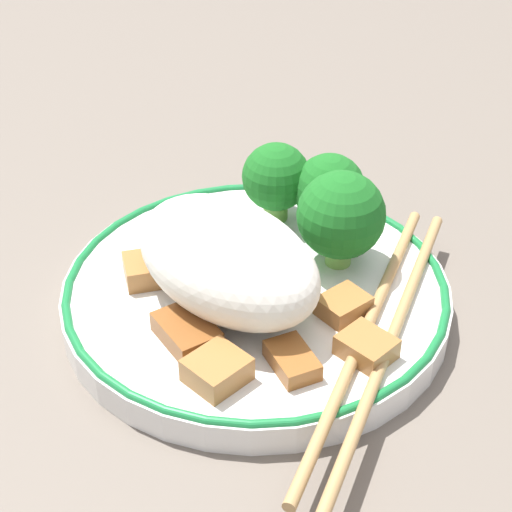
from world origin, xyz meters
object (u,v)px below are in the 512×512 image
at_px(broccoli_back_right, 276,178).
at_px(chopsticks, 378,336).
at_px(broccoli_back_center, 329,190).
at_px(plate, 256,294).
at_px(broccoli_back_left, 341,216).

bearing_deg(broccoli_back_right, chopsticks, -20.13).
xyz_separation_m(broccoli_back_center, broccoli_back_right, (-0.03, -0.02, 0.00)).
bearing_deg(chopsticks, broccoli_back_center, 146.27).
bearing_deg(plate, broccoli_back_left, 70.61).
height_order(broccoli_back_right, chopsticks, broccoli_back_right).
relative_size(broccoli_back_center, chopsticks, 0.22).
relative_size(plate, chopsticks, 0.98).
height_order(broccoli_back_left, chopsticks, broccoli_back_left).
height_order(broccoli_back_left, broccoli_back_right, broccoli_back_left).
bearing_deg(chopsticks, broccoli_back_right, 159.87).
xyz_separation_m(plate, chopsticks, (0.08, 0.01, 0.01)).
height_order(plate, chopsticks, chopsticks).
bearing_deg(plate, broccoli_back_right, 126.28).
relative_size(plate, broccoli_back_right, 4.32).
xyz_separation_m(plate, broccoli_back_center, (-0.01, 0.07, 0.03)).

